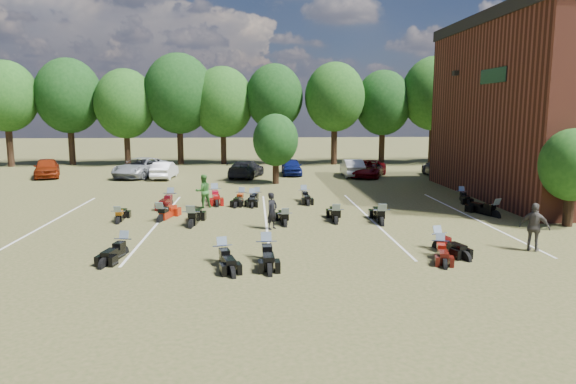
{
  "coord_description": "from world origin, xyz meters",
  "views": [
    {
      "loc": [
        -3.53,
        -20.66,
        5.11
      ],
      "look_at": [
        -1.89,
        4.0,
        1.2
      ],
      "focal_mm": 32.0,
      "sensor_mm": 36.0,
      "label": 1
    }
  ],
  "objects": [
    {
      "name": "motorcycle_13",
      "position": [
        8.15,
        3.08,
        0.0
      ],
      "size": [
        1.5,
        2.45,
        1.3
      ],
      "primitive_type": null,
      "rotation": [
        0.0,
        0.0,
        3.49
      ],
      "color": "black",
      "rests_on": "ground"
    },
    {
      "name": "car_2",
      "position": [
        -12.37,
        19.8,
        0.76
      ],
      "size": [
        4.12,
        5.96,
        1.51
      ],
      "primitive_type": "imported",
      "rotation": [
        0.0,
        0.0,
        -0.33
      ],
      "color": "gray",
      "rests_on": "ground"
    },
    {
      "name": "young_tree_midfield",
      "position": [
        -2.0,
        15.5,
        3.09
      ],
      "size": [
        3.2,
        3.2,
        4.7
      ],
      "color": "black",
      "rests_on": "ground"
    },
    {
      "name": "person_black",
      "position": [
        -2.77,
        1.27,
        0.81
      ],
      "size": [
        0.68,
        0.7,
        1.61
      ],
      "primitive_type": "imported",
      "rotation": [
        0.0,
        0.0,
        0.86
      ],
      "color": "black",
      "rests_on": "ground"
    },
    {
      "name": "car_4",
      "position": [
        -0.51,
        20.48,
        0.65
      ],
      "size": [
        1.57,
        3.84,
        1.31
      ],
      "primitive_type": "imported",
      "rotation": [
        0.0,
        0.0,
        -0.01
      ],
      "color": "#0B1452",
      "rests_on": "ground"
    },
    {
      "name": "motorcycle_10",
      "position": [
        -2.18,
        1.79,
        0.0
      ],
      "size": [
        0.8,
        2.16,
        1.18
      ],
      "primitive_type": null,
      "rotation": [
        0.0,
        0.0,
        3.2
      ],
      "color": "black",
      "rests_on": "ground"
    },
    {
      "name": "tree_line",
      "position": [
        -1.0,
        29.0,
        6.31
      ],
      "size": [
        56.0,
        6.0,
        9.79
      ],
      "color": "black",
      "rests_on": "ground"
    },
    {
      "name": "motorcycle_12",
      "position": [
        2.22,
        1.77,
        0.0
      ],
      "size": [
        1.01,
        2.54,
        1.38
      ],
      "primitive_type": null,
      "rotation": [
        0.0,
        0.0,
        3.05
      ],
      "color": "black",
      "rests_on": "ground"
    },
    {
      "name": "motorcycle_5",
      "position": [
        3.32,
        -2.44,
        0.0
      ],
      "size": [
        1.24,
        2.27,
        1.2
      ],
      "primitive_type": null,
      "rotation": [
        0.0,
        0.0,
        0.27
      ],
      "color": "black",
      "rests_on": "ground"
    },
    {
      "name": "motorcycle_0",
      "position": [
        -8.25,
        -2.45,
        0.0
      ],
      "size": [
        1.07,
        2.22,
        1.19
      ],
      "primitive_type": null,
      "rotation": [
        0.0,
        0.0,
        -0.19
      ],
      "color": "black",
      "rests_on": "ground"
    },
    {
      "name": "motorcycle_18",
      "position": [
        -3.41,
        8.07,
        0.0
      ],
      "size": [
        1.15,
        2.19,
        1.16
      ],
      "primitive_type": null,
      "rotation": [
        0.0,
        0.0,
        -0.24
      ],
      "color": "black",
      "rests_on": "ground"
    },
    {
      "name": "motorcycle_17",
      "position": [
        -4.26,
        7.95,
        0.0
      ],
      "size": [
        1.05,
        2.23,
        1.2
      ],
      "primitive_type": null,
      "rotation": [
        0.0,
        0.0,
        -0.18
      ],
      "color": "black",
      "rests_on": "ground"
    },
    {
      "name": "car_1",
      "position": [
        -10.38,
        18.83,
        0.64
      ],
      "size": [
        1.58,
        3.98,
        1.29
      ],
      "primitive_type": "imported",
      "rotation": [
        0.0,
        0.0,
        3.09
      ],
      "color": "silver",
      "rests_on": "ground"
    },
    {
      "name": "motorcycle_14",
      "position": [
        -8.14,
        7.4,
        0.0
      ],
      "size": [
        1.0,
        2.45,
        1.33
      ],
      "primitive_type": null,
      "rotation": [
        0.0,
        0.0,
        -0.1
      ],
      "color": "#400909",
      "rests_on": "ground"
    },
    {
      "name": "motorcycle_16",
      "position": [
        -3.65,
        7.77,
        0.0
      ],
      "size": [
        0.65,
        2.03,
        1.13
      ],
      "primitive_type": null,
      "rotation": [
        0.0,
        0.0,
        -0.0
      ],
      "color": "black",
      "rests_on": "ground"
    },
    {
      "name": "car_5",
      "position": [
        4.2,
        19.18,
        0.68
      ],
      "size": [
        1.58,
        4.2,
        1.37
      ],
      "primitive_type": "imported",
      "rotation": [
        0.0,
        0.0,
        3.11
      ],
      "color": "beige",
      "rests_on": "ground"
    },
    {
      "name": "motorcycle_11",
      "position": [
        0.19,
        2.2,
        0.0
      ],
      "size": [
        0.9,
        2.37,
        1.3
      ],
      "primitive_type": null,
      "rotation": [
        0.0,
        0.0,
        3.07
      ],
      "color": "black",
      "rests_on": "ground"
    },
    {
      "name": "car_3",
      "position": [
        -4.16,
        18.98,
        0.68
      ],
      "size": [
        3.11,
        5.04,
        1.36
      ],
      "primitive_type": "imported",
      "rotation": [
        0.0,
        0.0,
        2.87
      ],
      "color": "black",
      "rests_on": "ground"
    },
    {
      "name": "person_green",
      "position": [
        -6.25,
        6.53,
        0.89
      ],
      "size": [
        1.06,
        0.96,
        1.79
      ],
      "primitive_type": "imported",
      "rotation": [
        0.0,
        0.0,
        3.54
      ],
      "color": "#316E29",
      "rests_on": "ground"
    },
    {
      "name": "car_0",
      "position": [
        -19.62,
        20.12,
        0.75
      ],
      "size": [
        3.11,
        4.75,
        1.5
      ],
      "primitive_type": "imported",
      "rotation": [
        0.0,
        0.0,
        0.33
      ],
      "color": "maroon",
      "rests_on": "ground"
    },
    {
      "name": "motorcycle_19",
      "position": [
        -0.68,
        8.41,
        0.0
      ],
      "size": [
        0.78,
        2.24,
        1.23
      ],
      "primitive_type": null,
      "rotation": [
        0.0,
        0.0,
        0.04
      ],
      "color": "black",
      "rests_on": "ground"
    },
    {
      "name": "motorcycle_2",
      "position": [
        -4.63,
        -3.66,
        0.0
      ],
      "size": [
        1.2,
        2.27,
        1.21
      ],
      "primitive_type": null,
      "rotation": [
        0.0,
        0.0,
        0.25
      ],
      "color": "black",
      "rests_on": "ground"
    },
    {
      "name": "parking_lines",
      "position": [
        -3.0,
        3.0,
        0.01
      ],
      "size": [
        20.1,
        14.0,
        0.01
      ],
      "color": "silver",
      "rests_on": "ground"
    },
    {
      "name": "motorcycle_20",
      "position": [
        8.42,
        7.81,
        0.0
      ],
      "size": [
        0.93,
        2.08,
        1.12
      ],
      "primitive_type": null,
      "rotation": [
        0.0,
        0.0,
        -0.15
      ],
      "color": "black",
      "rests_on": "ground"
    },
    {
      "name": "motorcycle_6",
      "position": [
        3.06,
        -3.34,
        0.0
      ],
      "size": [
        1.1,
        2.1,
        1.12
      ],
      "primitive_type": null,
      "rotation": [
        0.0,
        0.0,
        -0.24
      ],
      "color": "#3F0D09",
      "rests_on": "ground"
    },
    {
      "name": "motorcycle_3",
      "position": [
        -3.13,
        -3.36,
        0.0
      ],
      "size": [
        0.82,
        2.35,
        1.3
      ],
      "primitive_type": null,
      "rotation": [
        0.0,
        0.0,
        0.03
      ],
      "color": "black",
      "rests_on": "ground"
    },
    {
      "name": "motorcycle_9",
      "position": [
        -6.34,
        1.85,
        0.0
      ],
      "size": [
        0.98,
        2.55,
        1.39
      ],
      "primitive_type": null,
      "rotation": [
        0.0,
        0.0,
        3.07
      ],
      "color": "black",
      "rests_on": "ground"
    },
    {
      "name": "motorcycle_7",
      "position": [
        -7.92,
        3.13,
        0.0
      ],
      "size": [
        1.29,
        2.46,
        1.31
      ],
      "primitive_type": null,
      "rotation": [
        0.0,
        0.0,
        2.9
      ],
      "color": "#981E0B",
      "rests_on": "ground"
    },
    {
      "name": "car_6",
      "position": [
        5.4,
        18.73,
        0.65
      ],
      "size": [
        3.85,
        5.13,
        1.29
      ],
      "primitive_type": "imported",
      "rotation": [
        0.0,
        0.0,
        -0.42
      ],
      "color": "#510409",
      "rests_on": "ground"
    },
    {
      "name": "car_7",
      "position": [
        11.03,
        18.61,
        0.7
      ],
      "size": [
        2.4,
        4.96,
        1.39
      ],
      "primitive_type": "imported",
      "rotation": [
        0.0,
        0.0,
        3.05
      ],
      "color": "#343539",
      "rests_on": "ground"
    },
    {
      "name": "young_tree_near_building",
      "position": [
        10.5,
        1.0,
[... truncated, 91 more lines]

